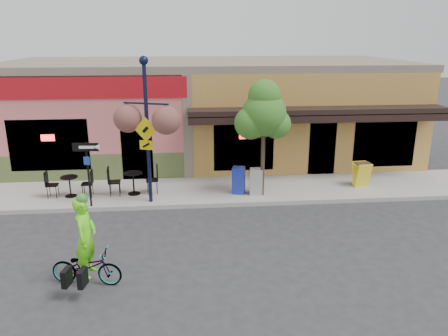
# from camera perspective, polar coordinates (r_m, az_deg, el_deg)

# --- Properties ---
(ground) EXTENTS (90.00, 90.00, 0.00)m
(ground) POSITION_cam_1_polar(r_m,az_deg,el_deg) (14.46, -0.38, -5.91)
(ground) COLOR #2D2D30
(ground) RESTS_ON ground
(sidewalk) EXTENTS (24.00, 3.00, 0.15)m
(sidewalk) POSITION_cam_1_polar(r_m,az_deg,el_deg) (16.29, -0.97, -2.94)
(sidewalk) COLOR #9E9B93
(sidewalk) RESTS_ON ground
(curb) EXTENTS (24.00, 0.12, 0.15)m
(curb) POSITION_cam_1_polar(r_m,az_deg,el_deg) (14.94, -0.56, -4.82)
(curb) COLOR #A8A59E
(curb) RESTS_ON ground
(building) EXTENTS (18.20, 8.20, 4.50)m
(building) POSITION_cam_1_polar(r_m,az_deg,el_deg) (21.08, -2.13, 7.76)
(building) COLOR #CD6565
(building) RESTS_ON ground
(bicycle) EXTENTS (1.75, 0.87, 0.88)m
(bicycle) POSITION_cam_1_polar(r_m,az_deg,el_deg) (10.92, -17.51, -12.23)
(bicycle) COLOR maroon
(bicycle) RESTS_ON ground
(cyclist_rider) EXTENTS (0.57, 0.77, 1.91)m
(cyclist_rider) POSITION_cam_1_polar(r_m,az_deg,el_deg) (10.68, -17.49, -9.81)
(cyclist_rider) COLOR #6BFF1A
(cyclist_rider) RESTS_ON ground
(lamp_post) EXTENTS (1.67, 1.11, 4.87)m
(lamp_post) POSITION_cam_1_polar(r_m,az_deg,el_deg) (14.55, -9.98, 4.67)
(lamp_post) COLOR black
(lamp_post) RESTS_ON sidewalk
(one_way_sign) EXTENTS (0.84, 0.22, 2.18)m
(one_way_sign) POSITION_cam_1_polar(r_m,az_deg,el_deg) (14.94, -17.27, -0.87)
(one_way_sign) COLOR black
(one_way_sign) RESTS_ON sidewalk
(cafe_set_left) EXTENTS (1.60, 0.82, 0.95)m
(cafe_set_left) POSITION_cam_1_polar(r_m,az_deg,el_deg) (16.26, -19.51, -1.93)
(cafe_set_left) COLOR black
(cafe_set_left) RESTS_ON sidewalk
(cafe_set_right) EXTENTS (1.82, 1.02, 1.05)m
(cafe_set_right) POSITION_cam_1_polar(r_m,az_deg,el_deg) (15.87, -11.76, -1.56)
(cafe_set_right) COLOR black
(cafe_set_right) RESTS_ON sidewalk
(newspaper_box_blue) EXTENTS (0.52, 0.49, 0.97)m
(newspaper_box_blue) POSITION_cam_1_polar(r_m,az_deg,el_deg) (15.66, 1.92, -1.60)
(newspaper_box_blue) COLOR #1B2AA5
(newspaper_box_blue) RESTS_ON sidewalk
(newspaper_box_grey) EXTENTS (0.48, 0.45, 0.94)m
(newspaper_box_grey) POSITION_cam_1_polar(r_m,az_deg,el_deg) (15.60, 4.20, -1.77)
(newspaper_box_grey) COLOR #A0A0A0
(newspaper_box_grey) RESTS_ON sidewalk
(street_tree) EXTENTS (2.04, 2.04, 4.13)m
(street_tree) POSITION_cam_1_polar(r_m,az_deg,el_deg) (15.09, 5.16, 3.86)
(street_tree) COLOR #3D7A26
(street_tree) RESTS_ON sidewalk
(sandwich_board) EXTENTS (0.61, 0.48, 0.93)m
(sandwich_board) POSITION_cam_1_polar(r_m,az_deg,el_deg) (17.04, 17.78, -0.95)
(sandwich_board) COLOR yellow
(sandwich_board) RESTS_ON sidewalk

